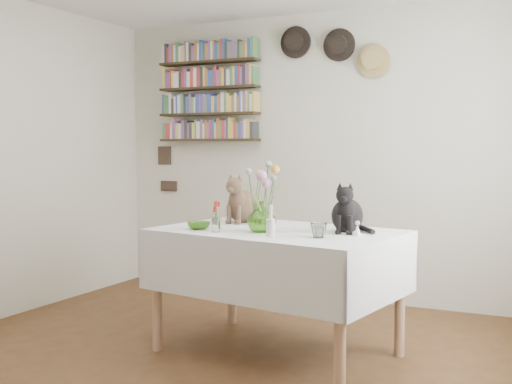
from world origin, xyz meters
The scene contains 14 objects.
room centered at (0.00, 0.00, 1.25)m, with size 4.08×4.58×2.58m.
dining_table centered at (0.27, 0.65, 0.61)m, with size 1.64×1.20×0.80m.
tabby_cat centered at (-0.12, 0.94, 0.98)m, with size 0.23×0.30×0.35m, color brown, non-canonical shape.
black_cat centered at (0.70, 0.75, 0.96)m, with size 0.21×0.27×0.32m, color black, non-canonical shape.
flower_vase centered at (0.23, 0.51, 0.90)m, with size 0.19×0.19×0.19m, color #8CD44D.
green_bowl centered at (-0.19, 0.45, 0.83)m, with size 0.15×0.15×0.05m, color #8CD44D.
drinking_glass centered at (0.63, 0.42, 0.85)m, with size 0.10×0.10×0.09m, color white.
candlestick centered at (0.36, 0.34, 0.87)m, with size 0.05×0.05×0.19m.
berry_jar centered at (-0.03, 0.39, 0.90)m, with size 0.06×0.06×0.22m.
porcelain_figurine centered at (0.81, 0.61, 0.84)m, with size 0.05×0.05×0.09m.
flower_bouquet centered at (0.23, 0.52, 1.14)m, with size 0.17×0.13×0.39m.
bookshelf_unit centered at (-1.10, 2.16, 1.84)m, with size 1.00×0.16×0.91m.
wall_hats centered at (0.12, 2.19, 2.17)m, with size 0.98×0.09×0.48m.
wall_art_plaques centered at (-1.63, 2.23, 1.12)m, with size 0.21×0.02×0.44m.
Camera 1 is at (1.92, -3.07, 1.33)m, focal length 45.00 mm.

